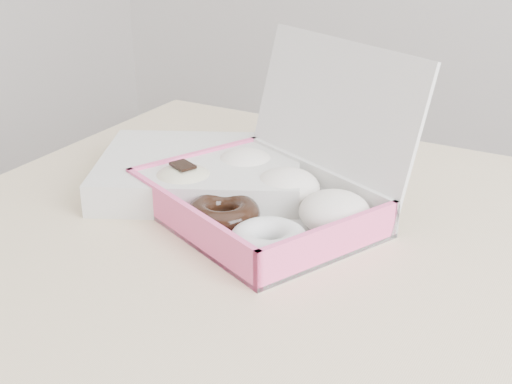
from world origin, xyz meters
The scene contains 3 objects.
table centered at (0.00, 0.00, 0.67)m, with size 1.20×0.80×0.75m.
donut_box centered at (-0.20, 0.03, 0.78)m, with size 0.37×0.36×0.21m.
newspapers centered at (-0.32, 0.06, 0.77)m, with size 0.28×0.22×0.04m, color silver.
Camera 1 is at (0.20, -0.71, 1.15)m, focal length 50.00 mm.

